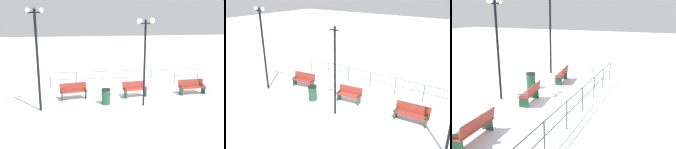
{
  "view_description": "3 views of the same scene",
  "coord_description": "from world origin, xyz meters",
  "views": [
    {
      "loc": [
        14.54,
        -3.44,
        4.96
      ],
      "look_at": [
        -2.07,
        -1.11,
        0.93
      ],
      "focal_mm": 41.96,
      "sensor_mm": 36.0,
      "label": 1
    },
    {
      "loc": [
        10.07,
        6.55,
        6.35
      ],
      "look_at": [
        -0.63,
        -1.19,
        1.26
      ],
      "focal_mm": 37.52,
      "sensor_mm": 36.0,
      "label": 2
    },
    {
      "loc": [
        -5.61,
        9.09,
        4.11
      ],
      "look_at": [
        -1.13,
        -1.52,
        1.08
      ],
      "focal_mm": 39.19,
      "sensor_mm": 36.0,
      "label": 3
    }
  ],
  "objects": [
    {
      "name": "lamppost_near",
      "position": [
        1.44,
        -5.32,
        3.21
      ],
      "size": [
        0.23,
        0.86,
        5.18
      ],
      "color": "black",
      "rests_on": "ground"
    },
    {
      "name": "bench_nearest",
      "position": [
        -0.16,
        -3.63,
        0.5
      ],
      "size": [
        0.76,
        1.63,
        0.95
      ],
      "rotation": [
        0.0,
        0.0,
        0.17
      ],
      "color": "maroon",
      "rests_on": "ground"
    },
    {
      "name": "bench_third",
      "position": [
        -0.18,
        3.61,
        0.46
      ],
      "size": [
        0.68,
        1.73,
        0.89
      ],
      "rotation": [
        0.0,
        0.0,
        0.08
      ],
      "color": "maroon",
      "rests_on": "ground"
    },
    {
      "name": "ground_plane",
      "position": [
        0.0,
        0.0,
        0.0
      ],
      "size": [
        80.0,
        80.0,
        0.0
      ],
      "primitive_type": "plane",
      "color": "white",
      "rests_on": "ground"
    },
    {
      "name": "waterfront_railing",
      "position": [
        -2.61,
        -0.0,
        0.71
      ],
      "size": [
        0.05,
        10.38,
        1.06
      ],
      "color": "#383D42",
      "rests_on": "ground"
    },
    {
      "name": "lamppost_middle",
      "position": [
        1.44,
        0.12,
        3.29
      ],
      "size": [
        0.27,
        0.92,
        4.66
      ],
      "color": "black",
      "rests_on": "ground"
    },
    {
      "name": "trash_bin",
      "position": [
        0.95,
        -1.87,
        0.44
      ],
      "size": [
        0.52,
        0.52,
        0.87
      ],
      "color": "#1E4C2D",
      "rests_on": "ground"
    },
    {
      "name": "bench_second",
      "position": [
        -0.12,
        -0.01,
        0.47
      ],
      "size": [
        0.76,
        1.52,
        0.91
      ],
      "rotation": [
        0.0,
        0.0,
        0.15
      ],
      "color": "maroon",
      "rests_on": "ground"
    }
  ]
}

